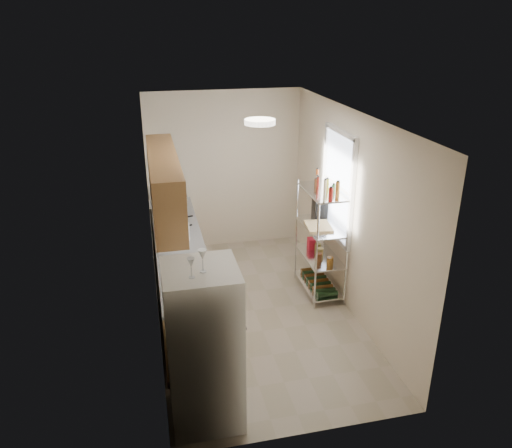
% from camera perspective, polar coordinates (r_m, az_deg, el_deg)
% --- Properties ---
extents(room, '(2.52, 4.42, 2.62)m').
position_cam_1_polar(room, '(6.17, -0.23, 0.46)').
color(room, '#AA9C89').
rests_on(room, ground).
extents(counter_run, '(0.63, 3.51, 0.90)m').
position_cam_1_polar(counter_run, '(6.81, -8.64, -5.46)').
color(counter_run, '#9D7043').
rests_on(counter_run, ground).
extents(upper_cabinets, '(0.33, 2.20, 0.72)m').
position_cam_1_polar(upper_cabinets, '(5.96, -10.42, 4.51)').
color(upper_cabinets, '#9D7043').
rests_on(upper_cabinets, room).
extents(range_hood, '(0.50, 0.60, 0.12)m').
position_cam_1_polar(range_hood, '(6.86, -10.09, 3.20)').
color(range_hood, '#B7BABC').
rests_on(range_hood, room).
extents(window, '(0.06, 1.00, 1.46)m').
position_cam_1_polar(window, '(6.75, 9.34, 4.38)').
color(window, white).
rests_on(window, room).
extents(bakers_rack, '(0.45, 0.90, 1.73)m').
position_cam_1_polar(bakers_rack, '(6.77, 7.55, 0.57)').
color(bakers_rack, silver).
rests_on(bakers_rack, ground).
extents(ceiling_dome, '(0.34, 0.34, 0.05)m').
position_cam_1_polar(ceiling_dome, '(5.53, 0.45, 11.61)').
color(ceiling_dome, white).
rests_on(ceiling_dome, room).
extents(refrigerator, '(0.66, 0.66, 1.61)m').
position_cam_1_polar(refrigerator, '(4.76, -6.00, -13.75)').
color(refrigerator, white).
rests_on(refrigerator, ground).
extents(wine_glass_a, '(0.07, 0.07, 0.21)m').
position_cam_1_polar(wine_glass_a, '(4.24, -6.12, -4.20)').
color(wine_glass_a, silver).
rests_on(wine_glass_a, refrigerator).
extents(wine_glass_b, '(0.06, 0.06, 0.18)m').
position_cam_1_polar(wine_glass_b, '(4.16, -7.41, -5.01)').
color(wine_glass_b, silver).
rests_on(wine_glass_b, refrigerator).
extents(rice_cooker, '(0.29, 0.29, 0.23)m').
position_cam_1_polar(rice_cooker, '(6.62, -8.81, -0.92)').
color(rice_cooker, white).
rests_on(rice_cooker, counter_run).
extents(frying_pan_large, '(0.35, 0.35, 0.05)m').
position_cam_1_polar(frying_pan_large, '(6.95, -9.55, -0.62)').
color(frying_pan_large, black).
rests_on(frying_pan_large, counter_run).
extents(frying_pan_small, '(0.25, 0.25, 0.04)m').
position_cam_1_polar(frying_pan_small, '(7.31, -9.15, 0.55)').
color(frying_pan_small, black).
rests_on(frying_pan_small, counter_run).
extents(cutting_board, '(0.37, 0.46, 0.03)m').
position_cam_1_polar(cutting_board, '(6.75, 7.16, -0.26)').
color(cutting_board, tan).
rests_on(cutting_board, bakers_rack).
extents(espresso_machine, '(0.21, 0.29, 0.31)m').
position_cam_1_polar(espresso_machine, '(7.06, 7.30, 2.01)').
color(espresso_machine, black).
rests_on(espresso_machine, bakers_rack).
extents(storage_bag, '(0.10, 0.14, 0.15)m').
position_cam_1_polar(storage_bag, '(7.17, 6.34, -2.21)').
color(storage_bag, '#B31628').
rests_on(storage_bag, bakers_rack).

